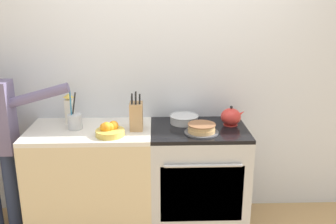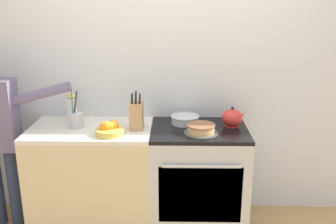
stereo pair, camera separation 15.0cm
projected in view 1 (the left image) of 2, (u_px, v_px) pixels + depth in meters
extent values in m
cube|color=silver|center=(167.00, 73.00, 3.29)|extent=(8.00, 0.04, 2.60)
cube|color=beige|center=(92.00, 181.00, 3.21)|extent=(1.02, 0.62, 0.87)
cube|color=silver|center=(89.00, 131.00, 3.08)|extent=(1.02, 0.62, 0.03)
cube|color=#B7BABF|center=(198.00, 179.00, 3.24)|extent=(0.80, 0.62, 0.87)
cube|color=black|center=(202.00, 194.00, 2.94)|extent=(0.65, 0.01, 0.48)
cylinder|color=#B7BABF|center=(203.00, 166.00, 2.84)|extent=(0.60, 0.02, 0.02)
cube|color=black|center=(199.00, 130.00, 3.10)|extent=(0.80, 0.62, 0.03)
cylinder|color=#4C4C51|center=(201.00, 132.00, 2.98)|extent=(0.27, 0.27, 0.01)
cylinder|color=tan|center=(202.00, 130.00, 2.98)|extent=(0.22, 0.22, 0.03)
cylinder|color=tan|center=(202.00, 127.00, 2.97)|extent=(0.21, 0.21, 0.03)
cylinder|color=brown|center=(202.00, 124.00, 2.96)|extent=(0.22, 0.22, 0.01)
cylinder|color=red|center=(230.00, 124.00, 3.17)|extent=(0.12, 0.12, 0.01)
ellipsoid|color=red|center=(231.00, 117.00, 3.15)|extent=(0.17, 0.17, 0.14)
cone|color=red|center=(241.00, 114.00, 3.15)|extent=(0.08, 0.04, 0.07)
sphere|color=black|center=(231.00, 107.00, 3.13)|extent=(0.02, 0.02, 0.02)
cylinder|color=#B7BABF|center=(184.00, 120.00, 3.21)|extent=(0.24, 0.24, 0.06)
torus|color=#B7BABF|center=(184.00, 116.00, 3.20)|extent=(0.25, 0.25, 0.01)
cube|color=tan|center=(136.00, 116.00, 3.04)|extent=(0.10, 0.14, 0.22)
cylinder|color=black|center=(132.00, 100.00, 2.96)|extent=(0.01, 0.04, 0.07)
cylinder|color=black|center=(136.00, 99.00, 2.95)|extent=(0.01, 0.04, 0.09)
cylinder|color=black|center=(140.00, 101.00, 2.97)|extent=(0.01, 0.03, 0.06)
cylinder|color=black|center=(132.00, 99.00, 2.99)|extent=(0.01, 0.04, 0.08)
cylinder|color=black|center=(136.00, 98.00, 2.98)|extent=(0.01, 0.04, 0.10)
cylinder|color=black|center=(140.00, 99.00, 2.99)|extent=(0.01, 0.04, 0.08)
cylinder|color=#B7BABF|center=(75.00, 122.00, 3.06)|extent=(0.12, 0.12, 0.12)
cylinder|color=teal|center=(71.00, 107.00, 3.02)|extent=(0.02, 0.04, 0.28)
cylinder|color=black|center=(73.00, 108.00, 3.05)|extent=(0.05, 0.03, 0.26)
cylinder|color=gold|center=(110.00, 133.00, 2.92)|extent=(0.23, 0.23, 0.05)
sphere|color=orange|center=(110.00, 127.00, 2.92)|extent=(0.07, 0.07, 0.07)
sphere|color=orange|center=(106.00, 127.00, 2.91)|extent=(0.08, 0.08, 0.08)
sphere|color=orange|center=(104.00, 128.00, 2.90)|extent=(0.07, 0.07, 0.07)
sphere|color=orange|center=(113.00, 126.00, 2.94)|extent=(0.08, 0.08, 0.08)
cube|color=white|center=(70.00, 111.00, 3.21)|extent=(0.07, 0.07, 0.20)
pyramid|color=#E0BC4C|center=(68.00, 96.00, 3.17)|extent=(0.07, 0.07, 0.04)
cylinder|color=#283351|center=(11.00, 191.00, 3.19)|extent=(0.11, 0.11, 0.72)
cylinder|color=slate|center=(38.00, 96.00, 2.96)|extent=(0.51, 0.08, 0.21)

